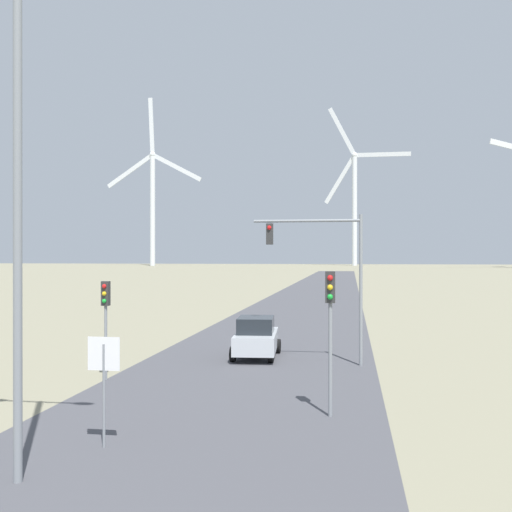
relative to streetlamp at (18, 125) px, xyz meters
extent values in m
cube|color=#47474C|center=(2.72, 41.03, -7.26)|extent=(10.00, 240.00, 0.01)
cylinder|color=gray|center=(0.00, 0.00, -1.38)|extent=(0.18, 0.18, 11.76)
cylinder|color=gray|center=(0.85, 2.32, -6.02)|extent=(0.07, 0.07, 2.49)
cube|color=white|center=(0.85, 2.31, -5.01)|extent=(0.81, 0.01, 0.81)
cube|color=red|center=(0.85, 2.32, -5.01)|extent=(0.76, 0.02, 0.76)
cylinder|color=gray|center=(-2.25, 9.68, -5.44)|extent=(0.11, 0.11, 3.65)
cube|color=#2D2D2D|center=(-2.25, 9.68, -4.07)|extent=(0.28, 0.24, 0.90)
sphere|color=red|center=(-2.25, 9.54, -3.80)|extent=(0.16, 0.16, 0.16)
sphere|color=gold|center=(-2.25, 9.54, -4.07)|extent=(0.16, 0.16, 0.16)
sphere|color=green|center=(-2.25, 9.54, -4.34)|extent=(0.16, 0.16, 0.16)
cylinder|color=gray|center=(6.11, 5.96, -5.19)|extent=(0.11, 0.11, 4.15)
cube|color=#2D2D2D|center=(6.11, 5.96, -3.57)|extent=(0.28, 0.24, 0.90)
sphere|color=red|center=(6.11, 5.83, -3.30)|extent=(0.16, 0.16, 0.16)
sphere|color=gold|center=(6.11, 5.83, -3.57)|extent=(0.16, 0.16, 0.16)
sphere|color=green|center=(6.11, 5.83, -3.84)|extent=(0.16, 0.16, 0.16)
cylinder|color=gray|center=(7.11, 14.07, -4.11)|extent=(0.14, 0.14, 6.31)
cylinder|color=gray|center=(4.85, 14.07, -1.20)|extent=(4.52, 0.12, 0.12)
cube|color=#2D2D2D|center=(3.27, 14.07, -1.75)|extent=(0.28, 0.24, 0.90)
sphere|color=red|center=(3.27, 13.94, -1.48)|extent=(0.18, 0.18, 0.18)
cube|color=#B7BCC1|center=(2.48, 15.41, -6.54)|extent=(2.12, 4.23, 0.80)
cube|color=#1E2328|center=(2.48, 15.26, -5.79)|extent=(1.72, 2.22, 0.70)
cylinder|color=black|center=(1.66, 16.69, -6.94)|extent=(0.22, 0.66, 0.66)
cylinder|color=black|center=(3.31, 16.69, -6.94)|extent=(0.22, 0.66, 0.66)
cylinder|color=black|center=(1.66, 14.14, -6.94)|extent=(0.22, 0.66, 0.66)
cylinder|color=black|center=(3.31, 14.14, -6.94)|extent=(0.22, 0.66, 0.66)
cylinder|color=silver|center=(-77.40, 235.80, 16.61)|extent=(2.20, 2.20, 47.74)
sphere|color=silver|center=(-77.40, 235.80, 40.48)|extent=(2.60, 2.60, 2.60)
cube|color=silver|center=(-88.01, 236.56, 33.73)|extent=(21.11, 2.02, 14.32)
cube|color=silver|center=(-66.27, 235.00, 34.65)|extent=(21.98, 2.08, 12.66)
cube|color=silver|center=(-77.93, 235.84, 53.06)|extent=(2.83, 0.70, 23.94)
cylinder|color=silver|center=(8.49, 252.90, 16.80)|extent=(2.20, 2.20, 48.13)
sphere|color=silver|center=(8.49, 252.90, 40.87)|extent=(2.60, 2.60, 2.60)
cube|color=silver|center=(20.45, 249.66, 40.34)|extent=(22.88, 6.65, 2.80)
cube|color=silver|center=(2.94, 254.41, 51.87)|extent=(12.17, 3.75, 21.68)
cube|color=silver|center=(2.06, 254.65, 30.40)|extent=(13.77, 4.18, 20.81)
camera|label=1|loc=(6.67, -11.23, -2.65)|focal=42.00mm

